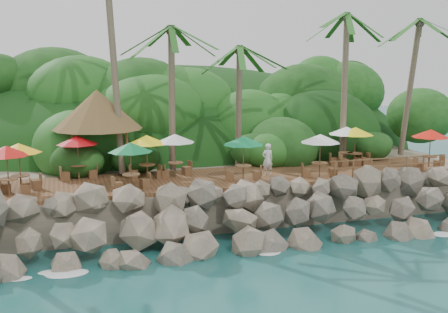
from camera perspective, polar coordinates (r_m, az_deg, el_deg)
name	(u,v)px	position (r m, az deg, el deg)	size (l,w,h in m)	color
ground	(264,255)	(23.98, 4.32, -10.43)	(140.00, 140.00, 0.00)	#19514F
land_base	(183,166)	(38.51, -4.41, -0.98)	(32.00, 25.20, 2.10)	gray
jungle_hill	(163,162)	(45.92, -6.47, -0.56)	(44.80, 28.00, 15.40)	#143811
seawall	(249,217)	(25.39, 2.69, -6.51)	(29.00, 4.00, 2.30)	gray
terrace	(224,178)	(28.80, 0.00, -2.35)	(26.00, 5.00, 0.20)	brown
jungle_foliage	(186,183)	(37.77, -4.05, -2.82)	(44.00, 16.00, 12.00)	#143811
foam_line	(262,252)	(24.23, 4.05, -10.13)	(25.20, 0.80, 0.06)	white
palms	(214,0)	(30.98, -1.09, 16.34)	(33.93, 6.92, 15.26)	brown
palapa	(97,110)	(30.49, -13.35, 4.89)	(4.96, 4.96, 4.60)	brown
dining_clusters	(215,142)	(28.05, -1.02, 1.52)	(24.64, 5.34, 2.32)	brown
railing	(389,164)	(30.32, 17.18, -0.82)	(7.20, 0.10, 1.00)	brown
waiter	(268,159)	(29.04, 4.66, -0.32)	(0.64, 0.42, 1.75)	silver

